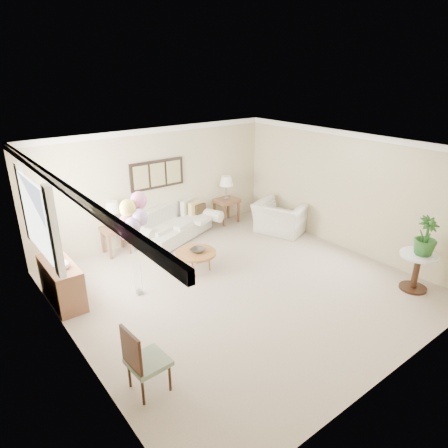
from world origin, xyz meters
The scene contains 18 objects.
ground_plane centered at (0.00, 0.00, 0.00)m, with size 6.00×6.00×0.00m, color #B8A492.
room_shell centered at (-0.11, 0.09, 1.63)m, with size 6.04×6.04×2.60m.
wall_art_triptych centered at (0.00, 2.96, 1.55)m, with size 1.35×0.06×0.65m.
sofa centered at (0.23, 2.72, 0.32)m, with size 2.44×1.48×0.80m.
end_table_left centered at (-1.22, 2.76, 0.52)m, with size 0.57×0.51×0.62m.
end_table_right centered at (1.85, 2.77, 0.53)m, with size 0.58×0.53×0.63m.
lamp_left centered at (-1.22, 2.76, 1.06)m, with size 0.33×0.33×0.59m.
lamp_right centered at (1.85, 2.77, 1.10)m, with size 0.35×0.35×0.61m.
coffee_table centered at (-0.30, 1.02, 0.38)m, with size 0.82×0.82×0.42m.
decor_bowl centered at (-0.26, 0.99, 0.45)m, with size 0.29×0.29×0.07m, color #2B2620.
armchair centered at (2.48, 1.41, 0.38)m, with size 1.17×1.02×0.76m, color silver.
side_table centered at (2.49, -2.04, 0.54)m, with size 0.66×0.66×0.72m.
potted_plant centered at (2.51, -2.08, 1.07)m, with size 0.39×0.39×0.70m, color #26531C.
accent_chair centered at (-2.61, -1.25, 0.50)m, with size 0.50×0.50×0.96m.
credenza centered at (-2.76, 1.50, 0.37)m, with size 0.46×1.20×0.74m.
vase_white centered at (-2.74, 1.26, 0.85)m, with size 0.20×0.20×0.21m, color silver.
vase_sage centered at (-2.74, 1.74, 0.84)m, with size 0.19×0.19×0.19m, color #B7B7B7.
balloon_cluster centered at (-1.62, 0.91, 1.48)m, with size 0.63×0.47×1.88m.
Camera 1 is at (-4.23, -4.98, 3.87)m, focal length 32.00 mm.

